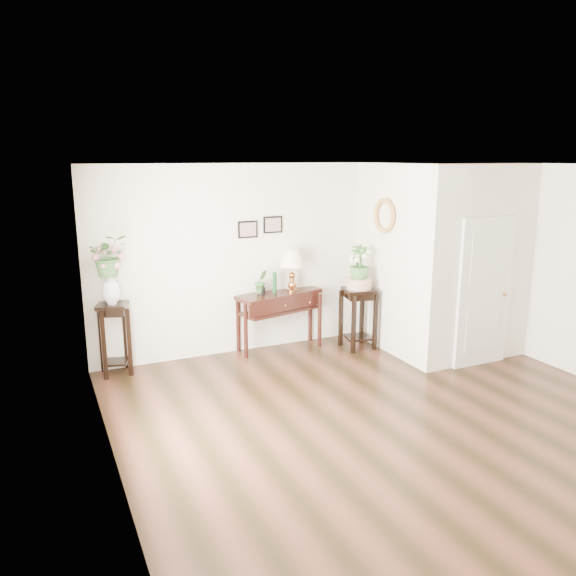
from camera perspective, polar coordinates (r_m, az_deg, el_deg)
floor at (r=6.74m, az=9.97°, el=-12.40°), size 6.00×5.50×0.02m
ceiling at (r=6.09m, az=11.04°, el=12.13°), size 6.00×5.50×0.02m
wall_back at (r=8.61m, az=-0.05°, el=3.24°), size 6.00×0.02×2.80m
wall_left at (r=5.20m, az=-17.79°, el=-4.07°), size 0.02×5.50×2.80m
partition at (r=8.90m, az=15.04°, el=3.12°), size 1.80×1.95×2.80m
door at (r=8.24m, az=19.30°, el=-0.44°), size 0.90×0.05×2.10m
art_print_left at (r=8.28m, az=-4.11°, el=5.95°), size 0.30×0.02×0.25m
art_print_right at (r=8.42m, az=-1.55°, el=6.45°), size 0.30×0.02×0.25m
wall_ornament at (r=8.35m, az=9.73°, el=7.25°), size 0.07×0.51×0.51m
console_table at (r=8.58m, az=-0.88°, el=-3.34°), size 1.41×0.74×0.89m
table_lamp at (r=8.47m, az=0.41°, el=2.00°), size 0.39×0.39×0.65m
green_vase at (r=8.40m, az=-1.37°, el=0.64°), size 0.07×0.07×0.32m
potted_plant at (r=8.31m, az=-2.76°, el=0.56°), size 0.21×0.18×0.36m
plant_stand_a at (r=7.95m, az=-17.19°, el=-4.95°), size 0.48×0.48×0.99m
porcelain_vase at (r=7.76m, az=-17.55°, el=0.09°), size 0.30×0.30×0.42m
lily_arrangement at (r=7.68m, az=-17.78°, el=3.39°), size 0.51×0.45×0.56m
plant_stand_b at (r=8.69m, az=7.12°, el=-3.07°), size 0.53×0.53×0.94m
ceramic_bowl at (r=8.55m, az=7.22°, el=0.46°), size 0.38×0.38×0.17m
narcissus at (r=8.49m, az=7.28°, el=2.51°), size 0.33×0.33×0.54m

